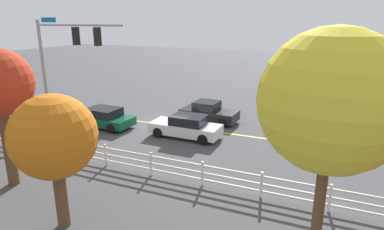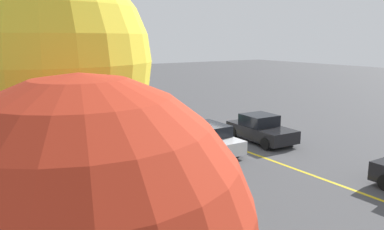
% 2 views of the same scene
% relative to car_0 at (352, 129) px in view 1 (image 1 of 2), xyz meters
% --- Properties ---
extents(ground_plane, '(120.00, 120.00, 0.00)m').
position_rel_car_0_xyz_m(ground_plane, '(11.78, 1.84, -0.69)').
color(ground_plane, '#444447').
extents(lane_center_stripe, '(28.00, 0.16, 0.01)m').
position_rel_car_0_xyz_m(lane_center_stripe, '(7.78, 1.84, -0.69)').
color(lane_center_stripe, gold).
rests_on(lane_center_stripe, ground_plane).
extents(signal_assembly, '(6.11, 0.38, 7.20)m').
position_rel_car_0_xyz_m(signal_assembly, '(16.12, 6.25, 4.32)').
color(signal_assembly, gray).
rests_on(signal_assembly, ground_plane).
extents(car_0, '(4.64, 2.03, 1.42)m').
position_rel_car_0_xyz_m(car_0, '(0.00, 0.00, 0.00)').
color(car_0, black).
rests_on(car_0, ground_plane).
extents(car_1, '(4.12, 2.09, 1.48)m').
position_rel_car_0_xyz_m(car_1, '(9.30, -0.08, -0.00)').
color(car_1, black).
rests_on(car_1, ground_plane).
extents(car_2, '(4.45, 1.87, 1.42)m').
position_rel_car_0_xyz_m(car_2, '(9.44, 3.51, -0.01)').
color(car_2, silver).
rests_on(car_2, ground_plane).
extents(car_3, '(4.55, 2.11, 1.33)m').
position_rel_car_0_xyz_m(car_3, '(15.58, 3.87, -0.05)').
color(car_3, '#0C4C2D').
rests_on(car_3, ground_plane).
extents(white_rail_fence, '(26.10, 0.10, 1.15)m').
position_rel_car_0_xyz_m(white_rail_fence, '(8.78, 8.95, -0.09)').
color(white_rail_fence, white).
rests_on(white_rail_fence, ground_plane).
extents(tree_0, '(2.87, 2.87, 4.80)m').
position_rel_car_0_xyz_m(tree_0, '(9.64, 13.64, 2.63)').
color(tree_0, brown).
rests_on(tree_0, ground_plane).
extents(tree_3, '(3.65, 3.65, 6.99)m').
position_rel_car_0_xyz_m(tree_3, '(1.34, 12.70, 4.45)').
color(tree_3, brown).
rests_on(tree_3, ground_plane).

